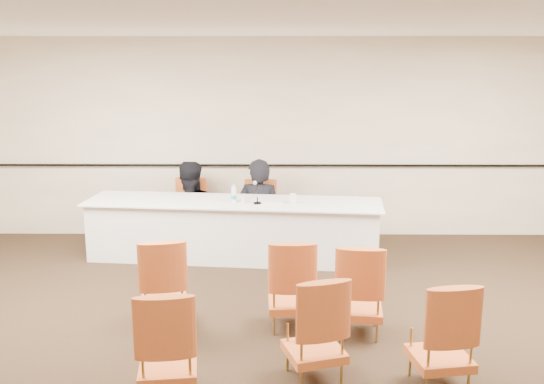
# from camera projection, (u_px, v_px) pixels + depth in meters

# --- Properties ---
(floor) EXTENTS (10.00, 10.00, 0.00)m
(floor) POSITION_uv_depth(u_px,v_px,m) (291.00, 359.00, 5.56)
(floor) COLOR black
(floor) RESTS_ON ground
(ceiling) EXTENTS (10.00, 10.00, 0.00)m
(ceiling) POSITION_uv_depth(u_px,v_px,m) (293.00, 20.00, 4.90)
(ceiling) COLOR white
(ceiling) RESTS_ON ground
(wall_back) EXTENTS (10.00, 0.04, 3.00)m
(wall_back) POSITION_uv_depth(u_px,v_px,m) (286.00, 139.00, 9.13)
(wall_back) COLOR #F5E8C1
(wall_back) RESTS_ON ground
(wall_rail) EXTENTS (9.80, 0.04, 0.03)m
(wall_rail) POSITION_uv_depth(u_px,v_px,m) (285.00, 165.00, 9.18)
(wall_rail) COLOR black
(wall_rail) RESTS_ON wall_back
(panel_table) EXTENTS (4.07, 1.31, 0.80)m
(panel_table) POSITION_uv_depth(u_px,v_px,m) (234.00, 230.00, 8.27)
(panel_table) COLOR white
(panel_table) RESTS_ON ground
(panelist_main) EXTENTS (0.71, 0.51, 1.83)m
(panelist_main) POSITION_uv_depth(u_px,v_px,m) (259.00, 220.00, 8.82)
(panelist_main) COLOR black
(panelist_main) RESTS_ON ground
(panelist_main_chair) EXTENTS (0.55, 0.55, 0.95)m
(panelist_main_chair) POSITION_uv_depth(u_px,v_px,m) (259.00, 214.00, 8.79)
(panelist_main_chair) COLOR #BE5122
(panelist_main_chair) RESTS_ON ground
(panelist_second) EXTENTS (0.98, 0.84, 1.75)m
(panelist_second) POSITION_uv_depth(u_px,v_px,m) (189.00, 220.00, 8.93)
(panelist_second) COLOR black
(panelist_second) RESTS_ON ground
(panelist_second_chair) EXTENTS (0.55, 0.55, 0.95)m
(panelist_second_chair) POSITION_uv_depth(u_px,v_px,m) (189.00, 212.00, 8.90)
(panelist_second_chair) COLOR #BE5122
(panelist_second_chair) RESTS_ON ground
(papers) EXTENTS (0.32, 0.25, 0.00)m
(papers) POSITION_uv_depth(u_px,v_px,m) (272.00, 204.00, 8.04)
(papers) COLOR white
(papers) RESTS_ON panel_table
(microphone) EXTENTS (0.15, 0.22, 0.29)m
(microphone) POSITION_uv_depth(u_px,v_px,m) (257.00, 193.00, 8.00)
(microphone) COLOR black
(microphone) RESTS_ON panel_table
(water_bottle) EXTENTS (0.10, 0.10, 0.24)m
(water_bottle) POSITION_uv_depth(u_px,v_px,m) (234.00, 193.00, 8.11)
(water_bottle) COLOR teal
(water_bottle) RESTS_ON panel_table
(drinking_glass) EXTENTS (0.08, 0.08, 0.10)m
(drinking_glass) POSITION_uv_depth(u_px,v_px,m) (243.00, 199.00, 8.08)
(drinking_glass) COLOR silver
(drinking_glass) RESTS_ON panel_table
(coffee_cup) EXTENTS (0.10, 0.10, 0.14)m
(coffee_cup) POSITION_uv_depth(u_px,v_px,m) (293.00, 199.00, 8.02)
(coffee_cup) COLOR white
(coffee_cup) RESTS_ON panel_table
(aud_chair_front_left) EXTENTS (0.58, 0.58, 0.95)m
(aud_chair_front_left) POSITION_uv_depth(u_px,v_px,m) (163.00, 282.00, 6.16)
(aud_chair_front_left) COLOR #BE5122
(aud_chair_front_left) RESTS_ON ground
(aud_chair_front_mid) EXTENTS (0.52, 0.52, 0.95)m
(aud_chair_front_mid) POSITION_uv_depth(u_px,v_px,m) (291.00, 283.00, 6.12)
(aud_chair_front_mid) COLOR #BE5122
(aud_chair_front_mid) RESTS_ON ground
(aud_chair_front_right) EXTENTS (0.55, 0.55, 0.95)m
(aud_chair_front_right) POSITION_uv_depth(u_px,v_px,m) (359.00, 289.00, 5.97)
(aud_chair_front_right) COLOR #BE5122
(aud_chair_front_right) RESTS_ON ground
(aud_chair_back_left) EXTENTS (0.56, 0.56, 0.95)m
(aud_chair_back_left) POSITION_uv_depth(u_px,v_px,m) (167.00, 343.00, 4.84)
(aud_chair_back_left) COLOR #BE5122
(aud_chair_back_left) RESTS_ON ground
(aud_chair_back_mid) EXTENTS (0.63, 0.63, 0.95)m
(aud_chair_back_mid) POSITION_uv_depth(u_px,v_px,m) (315.00, 327.00, 5.13)
(aud_chair_back_mid) COLOR #BE5122
(aud_chair_back_mid) RESTS_ON ground
(aud_chair_back_right) EXTENTS (0.57, 0.57, 0.95)m
(aud_chair_back_right) POSITION_uv_depth(u_px,v_px,m) (441.00, 333.00, 5.01)
(aud_chair_back_right) COLOR #BE5122
(aud_chair_back_right) RESTS_ON ground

